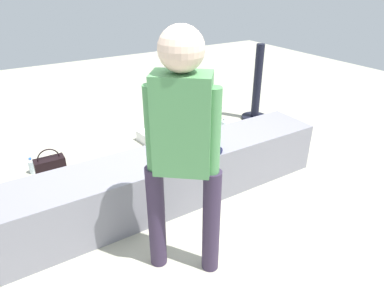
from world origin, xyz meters
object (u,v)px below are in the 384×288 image
Objects in this scene: water_bottle_near_gift at (224,127)px; cake_box_white at (152,136)px; child_seated at (200,125)px; gift_bag at (172,141)px; water_bottle_far_side at (32,166)px; cake_plate at (167,155)px; adult_standing at (183,140)px; handbag_black_leather at (51,169)px.

water_bottle_near_gift is 0.77× the size of cake_box_white.
child_seated is 1.30× the size of gift_bag.
gift_bag is at bearing -85.45° from cake_box_white.
gift_bag reaches higher than water_bottle_near_gift.
water_bottle_near_gift reaches higher than water_bottle_far_side.
gift_bag reaches higher than water_bottle_far_side.
cake_plate is 0.60× the size of gift_bag.
child_seated is 2.17× the size of water_bottle_near_gift.
water_bottle_near_gift is 0.92m from cake_box_white.
cake_box_white is at bearing 70.65° from adult_standing.
adult_standing is at bearing -133.69° from water_bottle_near_gift.
adult_standing reaches higher than cake_plate.
handbag_black_leather is (-1.27, 0.15, -0.04)m from gift_bag.
handbag_black_leather is at bearing 173.19° from gift_bag.
water_bottle_near_gift is 2.11m from handbag_black_leather.
gift_bag is at bearing 64.26° from adult_standing.
adult_standing reaches higher than child_seated.
cake_plate is 1.65m from water_bottle_near_gift.
cake_plate reaches higher than water_bottle_near_gift.
adult_standing is 1.83m from gift_bag.
child_seated is at bearing -136.43° from water_bottle_near_gift.
child_seated reaches higher than water_bottle_far_side.
gift_bag is (0.47, 0.79, -0.33)m from cake_plate.
adult_standing is 5.65× the size of cake_box_white.
child_seated is at bearing 50.44° from adult_standing.
cake_box_white is (0.67, 1.92, -0.92)m from adult_standing.
cake_box_white is (-0.87, 0.31, -0.04)m from water_bottle_near_gift.
water_bottle_near_gift is 2.27m from water_bottle_far_side.
gift_bag is at bearing -15.97° from water_bottle_far_side.
handbag_black_leather is at bearing 130.36° from cake_plate.
gift_bag is 1.67× the size of water_bottle_near_gift.
water_bottle_far_side is at bearing -178.27° from cake_box_white.
gift_bag is at bearing -170.26° from water_bottle_near_gift.
child_seated reaches higher than cake_plate.
cake_box_white is at bearing 94.55° from gift_bag.
cake_plate is (0.24, 0.68, -0.48)m from adult_standing.
water_bottle_near_gift is at bearing -6.66° from water_bottle_far_side.
cake_box_white is (0.43, 1.24, -0.44)m from cake_plate.
cake_plate is 0.98m from gift_bag.
cake_plate is 0.78× the size of cake_box_white.
adult_standing is at bearing -69.33° from water_bottle_far_side.
adult_standing is at bearing -109.47° from cake_plate.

